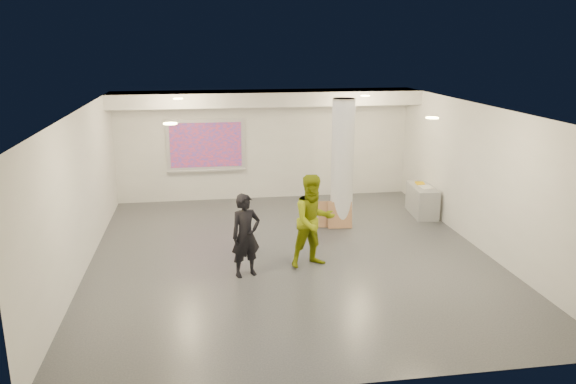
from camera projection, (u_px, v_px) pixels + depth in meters
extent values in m
cube|color=#36393D|center=(291.00, 256.00, 11.46)|extent=(8.00, 9.00, 0.01)
cube|color=white|center=(291.00, 109.00, 10.68)|extent=(8.00, 9.00, 0.01)
cube|color=silver|center=(265.00, 145.00, 15.36)|extent=(8.00, 0.01, 3.00)
cube|color=silver|center=(351.00, 276.00, 6.78)|extent=(8.00, 0.01, 3.00)
cube|color=silver|center=(80.00, 193.00, 10.47)|extent=(0.01, 9.00, 3.00)
cube|color=silver|center=(481.00, 178.00, 11.67)|extent=(0.01, 9.00, 3.00)
cube|color=silver|center=(267.00, 98.00, 14.49)|extent=(8.00, 1.10, 0.36)
cylinder|color=#F5EA86|center=(178.00, 99.00, 12.74)|extent=(0.22, 0.22, 0.02)
cylinder|color=#F5EA86|center=(365.00, 96.00, 13.40)|extent=(0.22, 0.22, 0.02)
cylinder|color=#F5EA86|center=(170.00, 124.00, 8.92)|extent=(0.22, 0.22, 0.02)
cylinder|color=#F5EA86|center=(432.00, 118.00, 9.58)|extent=(0.22, 0.22, 0.02)
cylinder|color=silver|center=(342.00, 163.00, 13.01)|extent=(0.52, 0.52, 3.00)
cube|color=silver|center=(206.00, 145.00, 15.07)|extent=(2.10, 0.06, 1.40)
cube|color=#1A3CAD|center=(206.00, 145.00, 15.03)|extent=(1.90, 0.01, 1.20)
cube|color=silver|center=(207.00, 171.00, 15.20)|extent=(2.10, 0.08, 0.04)
cube|color=gray|center=(422.00, 200.00, 14.11)|extent=(0.64, 1.30, 0.73)
cube|color=silver|center=(426.00, 187.00, 13.93)|extent=(0.30, 0.37, 0.02)
cube|color=#E6B607|center=(420.00, 183.00, 14.28)|extent=(0.26, 0.32, 0.03)
cube|color=#9D6E4B|center=(340.00, 215.00, 13.12)|extent=(0.58, 0.24, 0.62)
cube|color=#9D6E4B|center=(330.00, 214.00, 13.19)|extent=(0.58, 0.23, 0.62)
imported|color=black|center=(246.00, 235.00, 10.33)|extent=(0.67, 0.55, 1.57)
imported|color=olive|center=(313.00, 221.00, 10.76)|extent=(1.04, 0.90, 1.82)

